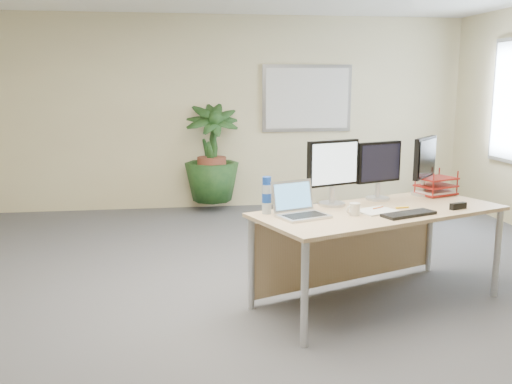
{
  "coord_description": "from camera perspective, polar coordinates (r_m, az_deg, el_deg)",
  "views": [
    {
      "loc": [
        -0.72,
        -4.11,
        1.78
      ],
      "look_at": [
        -0.07,
        0.35,
        0.91
      ],
      "focal_mm": 40.0,
      "sensor_mm": 36.0,
      "label": 1
    }
  ],
  "objects": [
    {
      "name": "floor",
      "position": [
        4.54,
        1.55,
        -12.16
      ],
      "size": [
        8.0,
        8.0,
        0.0
      ],
      "primitive_type": "plane",
      "color": "#444449",
      "rests_on": "ground"
    },
    {
      "name": "whiteboard",
      "position": [
        8.31,
        5.13,
        9.31
      ],
      "size": [
        1.3,
        0.04,
        0.95
      ],
      "color": "#9FA0A4",
      "rests_on": "back_wall"
    },
    {
      "name": "monitor_right",
      "position": [
        5.0,
        12.19,
        2.49
      ],
      "size": [
        0.44,
        0.2,
        0.5
      ],
      "color": "#BABABF",
      "rests_on": "desk"
    },
    {
      "name": "floor_plant",
      "position": [
        7.9,
        -4.46,
        3.41
      ],
      "size": [
        0.88,
        0.88,
        1.5
      ],
      "primitive_type": "imported",
      "rotation": [
        0.0,
        0.0,
        0.04
      ],
      "color": "#133416",
      "rests_on": "floor"
    },
    {
      "name": "letter_tray",
      "position": [
        5.38,
        17.54,
        0.45
      ],
      "size": [
        0.39,
        0.35,
        0.15
      ],
      "color": "maroon",
      "rests_on": "desk"
    },
    {
      "name": "back_wall",
      "position": [
        8.16,
        -3.26,
        7.9
      ],
      "size": [
        7.0,
        0.04,
        2.7
      ],
      "primitive_type": "cube",
      "color": "#CBBC90",
      "rests_on": "floor"
    },
    {
      "name": "desk",
      "position": [
        4.77,
        11.3,
        -3.43
      ],
      "size": [
        2.2,
        1.52,
        0.78
      ],
      "color": "tan",
      "rests_on": "floor"
    },
    {
      "name": "yellow_highlighter",
      "position": [
        4.74,
        14.42,
        -1.51
      ],
      "size": [
        0.11,
        0.03,
        0.02
      ],
      "primitive_type": "cylinder",
      "rotation": [
        0.0,
        1.57,
        0.1
      ],
      "color": "yellow",
      "rests_on": "desk"
    },
    {
      "name": "keyboard",
      "position": [
        4.5,
        15.02,
        -2.14
      ],
      "size": [
        0.47,
        0.3,
        0.02
      ],
      "primitive_type": "cube",
      "rotation": [
        0.0,
        0.0,
        0.36
      ],
      "color": "black",
      "rests_on": "desk"
    },
    {
      "name": "laptop",
      "position": [
        4.34,
        4.33,
        -1.59
      ],
      "size": [
        0.45,
        0.42,
        0.26
      ],
      "color": "silver",
      "rests_on": "desk"
    },
    {
      "name": "orange_pen",
      "position": [
        4.64,
        12.12,
        -1.55
      ],
      "size": [
        0.11,
        0.08,
        0.01
      ],
      "primitive_type": "cylinder",
      "rotation": [
        0.0,
        1.57,
        0.56
      ],
      "color": "orange",
      "rests_on": "spiral_notebook"
    },
    {
      "name": "monitor_dark",
      "position": [
        5.3,
        16.53,
        2.89
      ],
      "size": [
        0.35,
        0.37,
        0.52
      ],
      "color": "#BABABF",
      "rests_on": "desk"
    },
    {
      "name": "stapler",
      "position": [
        4.84,
        19.56,
        -1.33
      ],
      "size": [
        0.16,
        0.09,
        0.05
      ],
      "primitive_type": "cube",
      "rotation": [
        0.0,
        0.0,
        0.36
      ],
      "color": "black",
      "rests_on": "desk"
    },
    {
      "name": "spiral_notebook",
      "position": [
        4.57,
        11.9,
        -1.87
      ],
      "size": [
        0.36,
        0.32,
        0.01
      ],
      "primitive_type": "cube",
      "rotation": [
        0.0,
        0.0,
        0.4
      ],
      "color": "silver",
      "rests_on": "desk"
    },
    {
      "name": "water_bottle",
      "position": [
        4.39,
        1.08,
        -0.41
      ],
      "size": [
        0.07,
        0.07,
        0.29
      ],
      "color": "silver",
      "rests_on": "desk"
    },
    {
      "name": "monitor_left",
      "position": [
        4.69,
        7.7,
        2.36
      ],
      "size": [
        0.47,
        0.22,
        0.54
      ],
      "color": "#BABABF",
      "rests_on": "desk"
    },
    {
      "name": "coffee_mug",
      "position": [
        4.42,
        9.79,
        -1.69
      ],
      "size": [
        0.12,
        0.08,
        0.09
      ],
      "color": "silver",
      "rests_on": "desk"
    }
  ]
}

